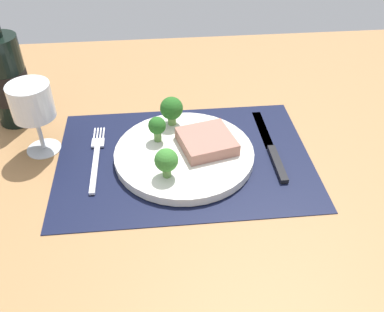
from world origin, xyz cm
name	(u,v)px	position (x,y,z in cm)	size (l,w,h in cm)	color
ground_plane	(184,165)	(0.00, 0.00, -1.50)	(140.00, 110.00, 3.00)	#996D42
placemat	(184,158)	(0.00, 0.00, 0.15)	(46.79, 32.96, 0.30)	black
plate	(184,154)	(0.00, 0.00, 1.10)	(25.71, 25.71, 1.60)	silver
steak	(207,141)	(4.27, 0.95, 3.04)	(9.36, 9.42, 2.27)	#9E6B5B
broccoli_front_edge	(166,161)	(-3.49, -6.63, 5.21)	(4.02, 4.02, 5.46)	#5B8942
broccoli_near_fork	(157,127)	(-4.66, 3.66, 5.09)	(3.32, 3.32, 5.08)	#5B8942
broccoli_center	(172,109)	(-1.65, 8.97, 5.41)	(4.50, 4.50, 5.89)	#6B994C
fork	(96,157)	(-16.25, 1.42, 0.55)	(2.40, 19.20, 0.50)	silver
knife	(272,149)	(16.69, 0.53, 0.60)	(1.80, 23.00, 0.80)	black
wine_bottle	(7,78)	(-33.44, 16.56, 9.63)	(7.82, 7.82, 27.62)	black
wine_glass	(32,105)	(-26.50, 5.57, 9.87)	(7.56, 7.56, 13.92)	silver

